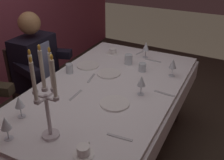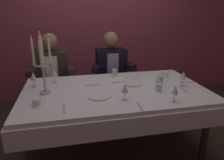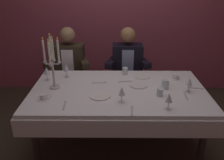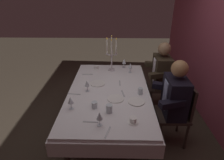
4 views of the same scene
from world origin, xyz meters
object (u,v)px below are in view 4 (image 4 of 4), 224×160
(wine_glass_3, at_px, (87,84))
(water_tumbler_1, at_px, (140,91))
(wine_glass_4, at_px, (124,61))
(water_tumbler_0, at_px, (109,109))
(dinner_plate_1, at_px, (136,102))
(seated_diner_1, at_px, (175,97))
(dinner_plate_2, at_px, (98,83))
(coffee_cup_0, at_px, (96,68))
(wine_glass_0, at_px, (130,66))
(wine_glass_2, at_px, (70,100))
(coffee_cup_1, at_px, (133,120))
(dinner_plate_0, at_px, (115,99))
(candelabra, at_px, (112,54))
(wine_glass_1, at_px, (100,116))
(dining_table, at_px, (109,98))
(seated_diner_0, at_px, (162,71))
(water_tumbler_2, at_px, (94,105))

(wine_glass_3, distance_m, water_tumbler_1, 0.73)
(wine_glass_4, bearing_deg, water_tumbler_0, -9.05)
(dinner_plate_1, xyz_separation_m, seated_diner_1, (-0.15, 0.53, -0.01))
(dinner_plate_2, relative_size, coffee_cup_0, 1.68)
(wine_glass_0, distance_m, coffee_cup_0, 0.60)
(wine_glass_2, bearing_deg, coffee_cup_1, 71.75)
(wine_glass_0, distance_m, water_tumbler_1, 0.72)
(dinner_plate_0, bearing_deg, wine_glass_0, 164.30)
(water_tumbler_1, distance_m, coffee_cup_1, 0.61)
(dinner_plate_1, bearing_deg, coffee_cup_1, -10.06)
(candelabra, distance_m, water_tumbler_0, 1.24)
(wine_glass_1, bearing_deg, coffee_cup_0, -173.08)
(dining_table, xyz_separation_m, coffee_cup_0, (-0.75, -0.25, 0.15))
(coffee_cup_1, bearing_deg, dinner_plate_2, -152.63)
(dining_table, xyz_separation_m, wine_glass_4, (-0.84, 0.24, 0.24))
(dining_table, xyz_separation_m, seated_diner_0, (-0.69, 0.89, 0.11))
(candelabra, distance_m, seated_diner_0, 0.91)
(wine_glass_2, relative_size, seated_diner_1, 0.13)
(candelabra, bearing_deg, wine_glass_2, -21.23)
(wine_glass_2, bearing_deg, wine_glass_3, 162.83)
(candelabra, relative_size, wine_glass_2, 3.71)
(wine_glass_3, xyz_separation_m, water_tumbler_0, (0.49, 0.32, -0.07))
(wine_glass_3, xyz_separation_m, wine_glass_4, (-0.87, 0.53, 0.00))
(dining_table, bearing_deg, coffee_cup_0, -161.82)
(wine_glass_2, height_order, seated_diner_0, seated_diner_0)
(dinner_plate_1, relative_size, water_tumbler_2, 2.66)
(water_tumbler_0, distance_m, water_tumbler_1, 0.58)
(dinner_plate_1, bearing_deg, dinner_plate_0, -103.48)
(wine_glass_4, xyz_separation_m, water_tumbler_1, (0.93, 0.19, -0.07))
(seated_diner_1, bearing_deg, wine_glass_1, -57.68)
(dinner_plate_1, distance_m, wine_glass_3, 0.71)
(dinner_plate_2, bearing_deg, wine_glass_0, 130.34)
(wine_glass_2, relative_size, coffee_cup_0, 1.24)
(dining_table, xyz_separation_m, candelabra, (-0.70, 0.02, 0.41))
(wine_glass_2, bearing_deg, coffee_cup_0, 171.51)
(dinner_plate_0, height_order, coffee_cup_0, coffee_cup_0)
(dinner_plate_2, relative_size, water_tumbler_0, 2.22)
(water_tumbler_0, relative_size, water_tumbler_1, 1.11)
(water_tumbler_0, height_order, water_tumbler_1, water_tumbler_0)
(water_tumbler_0, height_order, water_tumbler_2, water_tumbler_0)
(dinner_plate_1, distance_m, coffee_cup_1, 0.40)
(wine_glass_0, bearing_deg, candelabra, -103.92)
(seated_diner_0, bearing_deg, water_tumbler_1, -30.58)
(dinner_plate_0, height_order, wine_glass_2, wine_glass_2)
(seated_diner_1, bearing_deg, water_tumbler_0, -66.58)
(coffee_cup_1, xyz_separation_m, seated_diner_1, (-0.55, 0.60, -0.03))
(wine_glass_2, relative_size, coffee_cup_1, 1.24)
(dinner_plate_2, bearing_deg, wine_glass_4, 147.40)
(water_tumbler_2, bearing_deg, water_tumbler_0, 63.51)
(candelabra, height_order, dinner_plate_1, candelabra)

